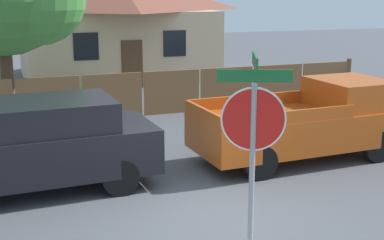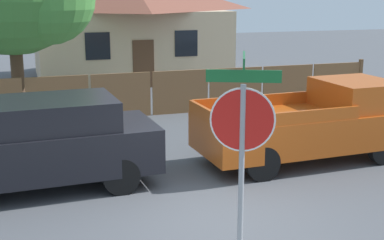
{
  "view_description": "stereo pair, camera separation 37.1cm",
  "coord_description": "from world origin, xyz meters",
  "px_view_note": "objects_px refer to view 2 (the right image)",
  "views": [
    {
      "loc": [
        -3.55,
        -8.28,
        3.98
      ],
      "look_at": [
        -0.18,
        0.95,
        1.6
      ],
      "focal_mm": 50.0,
      "sensor_mm": 36.0,
      "label": 1
    },
    {
      "loc": [
        -3.2,
        -8.4,
        3.98
      ],
      "look_at": [
        -0.18,
        0.95,
        1.6
      ],
      "focal_mm": 50.0,
      "sensor_mm": 36.0,
      "label": 2
    }
  ],
  "objects_px": {
    "house": "(127,23)",
    "stop_sign": "(242,140)",
    "orange_pickup": "(314,123)",
    "red_suv": "(38,141)"
  },
  "relations": [
    {
      "from": "house",
      "to": "stop_sign",
      "type": "distance_m",
      "value": 19.42
    },
    {
      "from": "house",
      "to": "orange_pickup",
      "type": "distance_m",
      "value": 14.35
    },
    {
      "from": "orange_pickup",
      "to": "stop_sign",
      "type": "xyz_separation_m",
      "value": [
        -4.07,
        -5.11,
        1.3
      ]
    },
    {
      "from": "red_suv",
      "to": "orange_pickup",
      "type": "height_order",
      "value": "orange_pickup"
    },
    {
      "from": "house",
      "to": "orange_pickup",
      "type": "bearing_deg",
      "value": -83.25
    },
    {
      "from": "red_suv",
      "to": "stop_sign",
      "type": "xyz_separation_m",
      "value": [
        2.28,
        -5.1,
        1.2
      ]
    },
    {
      "from": "red_suv",
      "to": "stop_sign",
      "type": "distance_m",
      "value": 5.72
    },
    {
      "from": "red_suv",
      "to": "stop_sign",
      "type": "relative_size",
      "value": 1.48
    },
    {
      "from": "orange_pickup",
      "to": "stop_sign",
      "type": "distance_m",
      "value": 6.66
    },
    {
      "from": "house",
      "to": "stop_sign",
      "type": "xyz_separation_m",
      "value": [
        -2.39,
        -19.27,
        -0.31
      ]
    }
  ]
}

